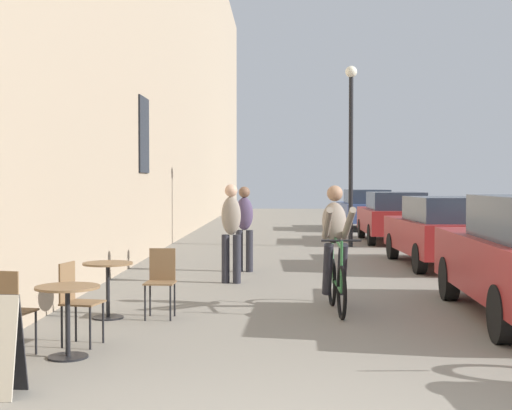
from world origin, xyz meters
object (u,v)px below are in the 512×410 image
Objects in this scene: cafe_chair_mid_toward_street at (161,278)px; pedestrian_mid at (244,224)px; cafe_table_near at (68,306)px; parked_car_second at (443,230)px; cafe_chair_near_toward_wall at (8,307)px; parked_car_fourth at (365,209)px; cyclist_on_bicycle at (336,251)px; parked_car_third at (393,216)px; cafe_chair_near_toward_street at (76,297)px; street_lamp at (351,132)px; cafe_table_mid at (108,278)px; pedestrian_near at (231,227)px.

cafe_chair_mid_toward_street is 0.53× the size of pedestrian_mid.
parked_car_second is (5.53, 8.09, 0.23)m from cafe_table_near.
parked_car_fourth reaches higher than cafe_chair_near_toward_wall.
cyclist_on_bicycle reaches higher than parked_car_third.
cafe_chair_mid_toward_street is 18.61m from parked_car_fourth.
street_lamp reaches higher than cafe_chair_near_toward_street.
parked_car_third is 0.99× the size of parked_car_fourth.
cafe_chair_near_toward_street reaches higher than cafe_table_near.
street_lamp is 3.17m from parked_car_third.
cafe_chair_near_toward_wall is at bearing -127.57° from cafe_chair_near_toward_street.
cafe_table_mid is 0.17× the size of parked_car_second.
pedestrian_mid is (-1.46, 4.22, 0.13)m from cyclist_on_bicycle.
parked_car_second is (4.25, 2.66, -0.21)m from pedestrian_near.
cafe_chair_near_toward_street is 0.18× the size of street_lamp.
cafe_chair_mid_toward_street is 0.21× the size of parked_car_third.
cafe_table_near is 5.59m from pedestrian_near.
pedestrian_mid is 0.40× the size of parked_car_second.
cafe_chair_near_toward_street is at bearing -111.84° from cafe_chair_mid_toward_street.
cafe_chair_near_toward_street is 13.06m from street_lamp.
street_lamp is 1.17× the size of parked_car_fourth.
cafe_table_mid is at bearing -166.33° from cyclist_on_bicycle.
parked_car_second reaches higher than cafe_table_near.
cyclist_on_bicycle is 3.05m from pedestrian_near.
street_lamp is at bearing 69.05° from pedestrian_near.
cafe_table_mid is at bearing -114.56° from parked_car_third.
pedestrian_near is 5.02m from parked_car_second.
cyclist_on_bicycle reaches higher than cafe_table_mid.
cafe_chair_near_toward_street is at bearing -103.01° from pedestrian_mid.
parked_car_fourth is at bearing 90.94° from parked_car_second.
pedestrian_mid reaches higher than parked_car_second.
cafe_chair_near_toward_street is 3.74m from cyclist_on_bicycle.
street_lamp reaches higher than cafe_table_near.
parked_car_fourth is (5.43, 18.07, 0.25)m from cafe_table_mid.
cafe_table_near is at bearing -104.79° from parked_car_fourth.
cafe_table_mid is 0.68m from cafe_chair_mid_toward_street.
cafe_chair_near_toward_wall is 2.24m from cafe_table_mid.
cafe_chair_mid_toward_street is (0.65, 1.63, 0.00)m from cafe_chair_near_toward_street.
cafe_table_mid is at bearing -111.46° from street_lamp.
cafe_chair_near_toward_wall is at bearing -102.10° from cafe_table_mid.
pedestrian_near is 1.03× the size of pedestrian_mid.
cafe_chair_near_toward_wall is 1.00× the size of cafe_chair_mid_toward_street.
cyclist_on_bicycle is 4.47m from pedestrian_mid.
cafe_chair_near_toward_wall is at bearing -106.23° from parked_car_fourth.
cyclist_on_bicycle is 0.42× the size of parked_car_second.
street_lamp is at bearing 72.28° from cafe_table_near.
cafe_table_near is 9.80m from parked_car_second.
parked_car_fourth is (-0.20, 12.10, 0.02)m from parked_car_second.
pedestrian_near reaches higher than cafe_chair_near_toward_wall.
cafe_chair_near_toward_street and cafe_chair_near_toward_wall have the same top height.
pedestrian_near is 9.80m from parked_car_third.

